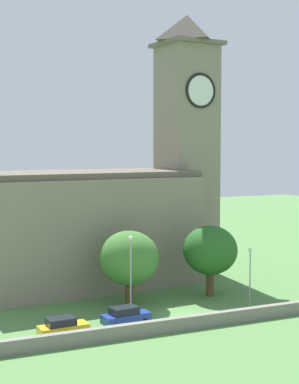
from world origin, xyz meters
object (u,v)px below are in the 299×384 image
Objects in this scene: church at (111,207)px; streetlamp_west_mid at (131,265)px; tree_riverside_east at (129,258)px; streetlamp_central at (250,266)px; tree_riverside_west at (210,250)px; car_yellow at (63,328)px; car_blue at (126,316)px.

streetlamp_west_mid is (-3.86, -15.53, -3.86)m from church.
church is at bearing 78.80° from tree_riverside_east.
tree_riverside_west is (-1.67, 5.22, 0.91)m from streetlamp_central.
car_yellow is 0.72× the size of streetlamp_central.
streetlamp_central is at bearing 4.39° from car_blue.
church is 4.26× the size of tree_riverside_east.
streetlamp_central is (8.99, -16.36, -4.94)m from church.
car_blue is at bearing -106.54° from church.
church reaches higher than tree_riverside_west.
streetlamp_central is 0.78× the size of tree_riverside_west.
car_yellow is 0.57× the size of tree_riverside_east.
streetlamp_central is at bearing -61.21° from church.
car_blue is (-5.18, -17.45, -8.16)m from church.
car_blue is 0.59× the size of tree_riverside_west.
tree_riverside_east is (3.00, 6.43, 4.01)m from car_blue.
church is at bearing 76.04° from streetlamp_west_mid.
streetlamp_central is 12.41m from tree_riverside_east.
tree_riverside_east is at bearing 179.23° from tree_riverside_west.
streetlamp_west_mid is at bearing -158.58° from tree_riverside_west.
church is 16.46m from streetlamp_west_mid.
streetlamp_central is (12.85, -0.83, -1.09)m from streetlamp_west_mid.
car_blue is 4.89m from streetlamp_west_mid.
tree_riverside_east reaches higher than car_yellow.
car_yellow is (-11.34, -18.42, -8.15)m from church.
streetlamp_west_mid is 1.03× the size of tree_riverside_east.
car_blue is 8.15m from tree_riverside_east.
tree_riverside_west is (9.50, -0.13, 0.12)m from tree_riverside_east.
church is 5.45× the size of streetlamp_central.
streetlamp_west_mid reaches higher than car_yellow.
tree_riverside_west is (11.18, 4.38, -0.17)m from streetlamp_west_mid.
tree_riverside_east is (-2.18, -11.01, -4.15)m from church.
church reaches higher than streetlamp_west_mid.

